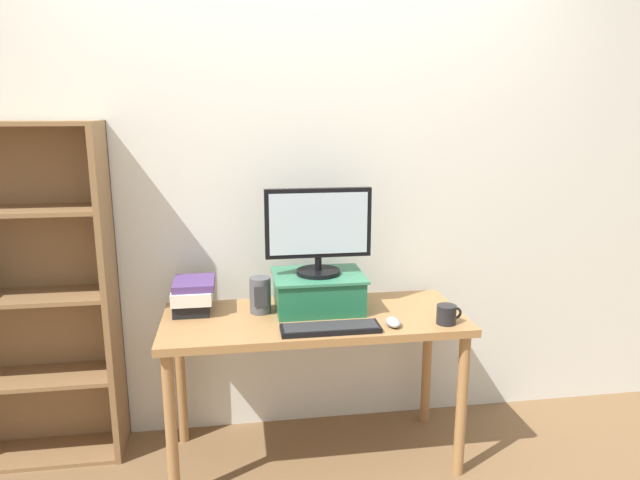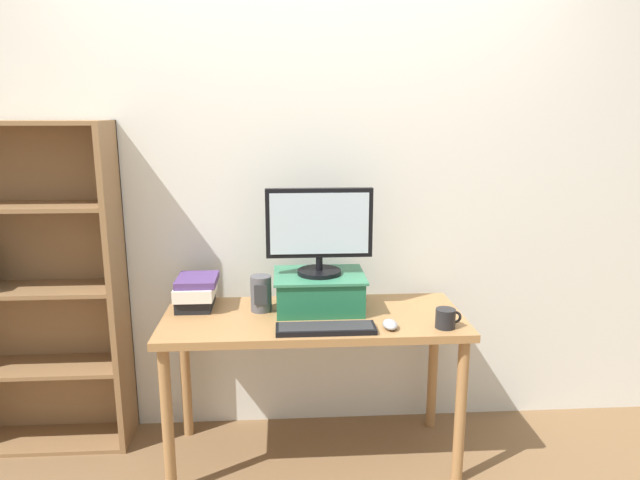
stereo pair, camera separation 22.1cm
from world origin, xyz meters
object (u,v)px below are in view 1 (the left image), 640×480
Objects in this scene: keyboard at (330,328)px; riser_box at (318,290)px; desk at (314,333)px; bookshelf_unit at (11,295)px; computer_monitor at (318,229)px; computer_mouse at (393,322)px; desk_speaker at (260,295)px; coffee_mug at (447,314)px; book_stack at (193,295)px.

riser_box is at bearing 91.88° from keyboard.
desk is 3.24× the size of riser_box.
bookshelf_unit is 3.25× the size of computer_monitor.
computer_mouse is 0.61× the size of desk_speaker.
riser_box is 4.11× the size of computer_mouse.
riser_box is (0.03, 0.09, 0.18)m from desk.
coffee_mug is 0.68× the size of desk_speaker.
computer_mouse is 0.25m from coffee_mug.
desk is 0.61m from coffee_mug.
coffee_mug is (1.12, -0.33, -0.03)m from book_stack.
computer_mouse is 0.63m from desk_speaker.
computer_monitor reaches higher than coffee_mug.
bookshelf_unit is 3.75× the size of keyboard.
bookshelf_unit is at bearing 170.23° from desk.
coffee_mug is at bearing -18.41° from desk_speaker.
computer_monitor is at bearing 91.89° from keyboard.
riser_box is at bearing 69.89° from desk.
keyboard is (1.43, -0.44, -0.08)m from bookshelf_unit.
desk is at bearing -9.77° from bookshelf_unit.
keyboard is 2.53× the size of desk_speaker.
desk is at bearing 102.46° from keyboard.
riser_box reaches higher than coffee_mug.
bookshelf_unit is 1.46m from computer_monitor.
bookshelf_unit is 1.15m from desk_speaker.
computer_mouse is at bearing -43.34° from computer_monitor.
computer_monitor is 0.55m from computer_mouse.
bookshelf_unit is at bearing 172.09° from desk_speaker.
riser_box reaches higher than keyboard.
keyboard is at bearing -77.54° from desk.
book_stack is (0.83, -0.09, -0.01)m from bookshelf_unit.
book_stack is at bearing 174.85° from computer_monitor.
keyboard is (0.01, -0.29, -0.08)m from riser_box.
desk is 5.68× the size of book_stack.
book_stack reaches higher than coffee_mug.
book_stack reaches higher than keyboard.
book_stack reaches higher than computer_mouse.
desk is 3.23× the size of keyboard.
book_stack is 1.44× the size of desk_speaker.
desk is 0.60m from book_stack.
computer_monitor is (1.42, -0.15, 0.30)m from bookshelf_unit.
coffee_mug is (0.24, -0.01, 0.02)m from computer_mouse.
computer_monitor reaches higher than book_stack.
bookshelf_unit reaches higher than riser_box.
desk is at bearing -110.40° from computer_monitor.
computer_monitor is at bearing -5.15° from book_stack.
computer_mouse reaches higher than desk.
keyboard is at bearing -177.24° from computer_mouse.
computer_monitor is at bearing 69.60° from desk.
book_stack is at bearing 159.57° from computer_mouse.
bookshelf_unit reaches higher than book_stack.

